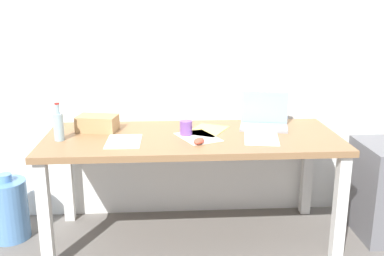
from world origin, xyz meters
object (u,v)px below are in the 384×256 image
(laptop_right, at_px, (264,120))
(beer_bottle, at_px, (59,126))
(coffee_mug, at_px, (186,128))
(water_cooler_jug, at_px, (8,209))
(cardboard_box, at_px, (97,123))
(computer_mouse, at_px, (199,141))
(desk, at_px, (192,148))

(laptop_right, bearing_deg, beer_bottle, -170.73)
(coffee_mug, bearing_deg, water_cooler_jug, 176.87)
(cardboard_box, bearing_deg, laptop_right, 0.88)
(computer_mouse, height_order, coffee_mug, coffee_mug)
(cardboard_box, bearing_deg, computer_mouse, -26.53)
(desk, bearing_deg, coffee_mug, 166.76)
(coffee_mug, bearing_deg, beer_bottle, -175.56)
(cardboard_box, relative_size, water_cooler_jug, 0.56)
(desk, bearing_deg, beer_bottle, -176.37)
(coffee_mug, bearing_deg, computer_mouse, -69.82)
(cardboard_box, xyz_separation_m, coffee_mug, (0.59, -0.14, -0.00))
(coffee_mug, xyz_separation_m, water_cooler_jug, (-1.21, 0.07, -0.57))
(desk, xyz_separation_m, beer_bottle, (-0.83, -0.05, 0.18))
(cardboard_box, bearing_deg, desk, -13.36)
(laptop_right, relative_size, cardboard_box, 1.38)
(coffee_mug, height_order, water_cooler_jug, coffee_mug)
(laptop_right, xyz_separation_m, water_cooler_jug, (-1.75, -0.09, -0.57))
(desk, height_order, cardboard_box, cardboard_box)
(beer_bottle, bearing_deg, water_cooler_jug, 162.80)
(laptop_right, height_order, coffee_mug, laptop_right)
(laptop_right, bearing_deg, computer_mouse, -144.07)
(cardboard_box, distance_m, coffee_mug, 0.60)
(coffee_mug, bearing_deg, laptop_right, 16.06)
(cardboard_box, bearing_deg, water_cooler_jug, -173.26)
(beer_bottle, distance_m, cardboard_box, 0.29)
(computer_mouse, height_order, water_cooler_jug, computer_mouse)
(laptop_right, relative_size, water_cooler_jug, 0.77)
(desk, bearing_deg, laptop_right, 18.10)
(computer_mouse, bearing_deg, laptop_right, 59.34)
(laptop_right, distance_m, computer_mouse, 0.59)
(cardboard_box, bearing_deg, coffee_mug, -13.37)
(beer_bottle, xyz_separation_m, coffee_mug, (0.79, 0.06, -0.05))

